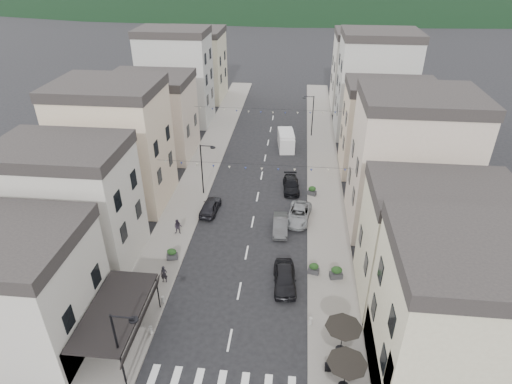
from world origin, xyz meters
TOP-DOWN VIEW (x-y plane):
  - sidewalk_left at (-7.50, 32.00)m, footprint 4.00×76.00m
  - sidewalk_right at (7.50, 32.00)m, footprint 4.00×76.00m
  - bistro_building at (14.50, 4.00)m, footprint 10.00×8.00m
  - boutique_awning at (-7.25, 5.00)m, footprint 3.77×7.50m
  - buildings_row_left at (-14.50, 37.75)m, footprint 10.20×54.16m
  - buildings_row_right at (14.50, 36.59)m, footprint 10.20×54.16m
  - cafe_terrace at (7.70, 2.80)m, footprint 2.50×8.10m
  - streetlamp_left_near at (-5.82, 2.00)m, footprint 1.70×0.56m
  - streetlamp_left_far at (-5.82, 26.00)m, footprint 1.70×0.56m
  - streetlamp_right_far at (5.82, 44.00)m, footprint 1.70×0.56m
  - bollards at (0.00, 5.50)m, footprint 11.66×10.26m
  - bunting_near at (0.00, 22.00)m, footprint 19.00×0.28m
  - bunting_far at (0.00, 38.00)m, footprint 19.00×0.28m
  - parked_car_a at (3.61, 12.06)m, footprint 2.16×4.60m
  - parked_car_b at (2.85, 19.80)m, footprint 1.55×4.06m
  - parked_car_c at (4.60, 21.86)m, footprint 2.81×5.01m
  - parked_car_d at (3.64, 27.91)m, footprint 2.14×4.50m
  - parked_car_e at (-4.60, 22.38)m, footprint 1.92×4.16m
  - delivery_van at (2.56, 39.55)m, footprint 2.57×5.24m
  - pedestrian_a at (-6.26, 11.35)m, footprint 0.60×0.42m
  - pedestrian_b at (-6.88, 18.10)m, footprint 0.80×0.65m
  - planter_la at (-8.43, 9.09)m, footprint 1.05×0.79m
  - planter_lb at (-6.44, 14.32)m, footprint 1.06×0.74m
  - planter_ra at (6.00, 13.65)m, footprint 1.03×0.70m
  - planter_rb at (7.86, 13.27)m, footprint 1.14×0.77m
  - planter_rc at (6.00, 26.85)m, footprint 1.08×0.86m

SIDE VIEW (x-z plane):
  - sidewalk_left at x=-7.50m, z-range 0.00..0.12m
  - sidewalk_right at x=7.50m, z-range 0.00..0.12m
  - bollards at x=0.00m, z-range 0.12..0.72m
  - planter_la at x=-8.43m, z-range 0.10..1.15m
  - planter_ra at x=6.00m, z-range 0.10..1.15m
  - parked_car_d at x=3.64m, z-range 0.00..1.27m
  - planter_rc at x=6.00m, z-range 0.10..1.17m
  - planter_lb at x=-6.44m, z-range 0.10..1.18m
  - parked_car_b at x=2.85m, z-range 0.00..1.32m
  - parked_car_c at x=4.60m, z-range 0.00..1.32m
  - planter_rb at x=7.86m, z-range 0.10..1.28m
  - parked_car_e at x=-4.60m, z-range 0.00..1.38m
  - parked_car_a at x=3.61m, z-range 0.00..1.52m
  - pedestrian_a at x=-6.26m, z-range 0.12..1.66m
  - pedestrian_b at x=-6.88m, z-range 0.12..1.69m
  - delivery_van at x=2.56m, z-range -0.02..2.39m
  - cafe_terrace at x=7.70m, z-range 1.09..3.62m
  - boutique_awning at x=-7.25m, z-range 1.48..4.75m
  - streetlamp_left_near at x=-5.82m, z-range 0.70..6.70m
  - streetlamp_left_far at x=-5.82m, z-range 0.70..6.70m
  - streetlamp_right_far at x=5.82m, z-range 0.70..6.70m
  - bistro_building at x=14.50m, z-range 0.00..10.00m
  - bunting_near at x=0.00m, z-range 5.34..5.96m
  - bunting_far at x=0.00m, z-range 5.34..5.96m
  - buildings_row_left at x=-14.50m, z-range -0.88..13.12m
  - buildings_row_right at x=14.50m, z-range -0.93..13.57m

